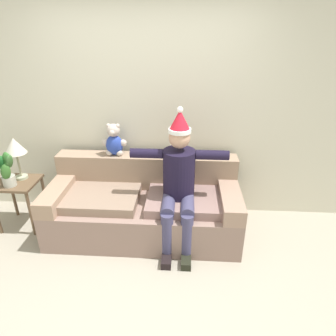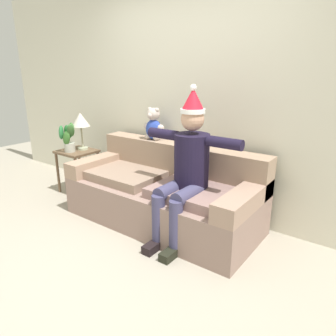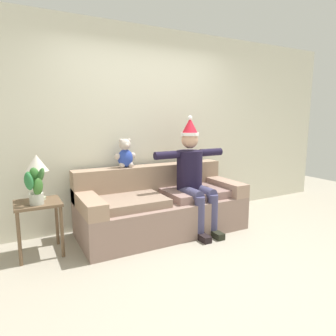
{
  "view_description": "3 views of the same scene",
  "coord_description": "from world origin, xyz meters",
  "px_view_note": "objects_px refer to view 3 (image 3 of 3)",
  "views": [
    {
      "loc": [
        0.46,
        -1.92,
        2.21
      ],
      "look_at": [
        0.28,
        0.93,
        0.86
      ],
      "focal_mm": 32.09,
      "sensor_mm": 36.0,
      "label": 1
    },
    {
      "loc": [
        1.94,
        -1.52,
        1.63
      ],
      "look_at": [
        0.17,
        0.86,
        0.69
      ],
      "focal_mm": 33.31,
      "sensor_mm": 36.0,
      "label": 2
    },
    {
      "loc": [
        -1.7,
        -2.35,
        1.48
      ],
      "look_at": [
        0.07,
        0.94,
        0.84
      ],
      "focal_mm": 31.76,
      "sensor_mm": 36.0,
      "label": 3
    }
  ],
  "objects_px": {
    "side_table": "(38,212)",
    "potted_plant": "(35,186)",
    "teddy_bear": "(125,154)",
    "table_lamp": "(37,165)",
    "person_seated": "(193,173)",
    "couch": "(161,206)"
  },
  "relations": [
    {
      "from": "couch",
      "to": "person_seated",
      "type": "xyz_separation_m",
      "value": [
        0.39,
        -0.17,
        0.43
      ]
    },
    {
      "from": "person_seated",
      "to": "table_lamp",
      "type": "height_order",
      "value": "person_seated"
    },
    {
      "from": "teddy_bear",
      "to": "potted_plant",
      "type": "bearing_deg",
      "value": -161.08
    },
    {
      "from": "couch",
      "to": "table_lamp",
      "type": "relative_size",
      "value": 4.27
    },
    {
      "from": "table_lamp",
      "to": "couch",
      "type": "bearing_deg",
      "value": -3.22
    },
    {
      "from": "person_seated",
      "to": "teddy_bear",
      "type": "xyz_separation_m",
      "value": [
        -0.76,
        0.45,
        0.25
      ]
    },
    {
      "from": "couch",
      "to": "person_seated",
      "type": "bearing_deg",
      "value": -22.9
    },
    {
      "from": "person_seated",
      "to": "side_table",
      "type": "bearing_deg",
      "value": 175.07
    },
    {
      "from": "table_lamp",
      "to": "potted_plant",
      "type": "height_order",
      "value": "table_lamp"
    },
    {
      "from": "side_table",
      "to": "table_lamp",
      "type": "xyz_separation_m",
      "value": [
        0.03,
        0.09,
        0.49
      ]
    },
    {
      "from": "teddy_bear",
      "to": "table_lamp",
      "type": "bearing_deg",
      "value": -169.41
    },
    {
      "from": "side_table",
      "to": "potted_plant",
      "type": "relative_size",
      "value": 1.46
    },
    {
      "from": "couch",
      "to": "potted_plant",
      "type": "height_order",
      "value": "potted_plant"
    },
    {
      "from": "couch",
      "to": "teddy_bear",
      "type": "relative_size",
      "value": 5.58
    },
    {
      "from": "side_table",
      "to": "potted_plant",
      "type": "xyz_separation_m",
      "value": [
        -0.02,
        -0.1,
        0.31
      ]
    },
    {
      "from": "couch",
      "to": "table_lamp",
      "type": "height_order",
      "value": "table_lamp"
    },
    {
      "from": "person_seated",
      "to": "side_table",
      "type": "xyz_separation_m",
      "value": [
        -1.87,
        0.16,
        -0.28
      ]
    },
    {
      "from": "table_lamp",
      "to": "potted_plant",
      "type": "relative_size",
      "value": 1.23
    },
    {
      "from": "person_seated",
      "to": "table_lamp",
      "type": "relative_size",
      "value": 3.03
    },
    {
      "from": "side_table",
      "to": "person_seated",
      "type": "bearing_deg",
      "value": -4.93
    },
    {
      "from": "teddy_bear",
      "to": "table_lamp",
      "type": "relative_size",
      "value": 0.77
    },
    {
      "from": "person_seated",
      "to": "potted_plant",
      "type": "height_order",
      "value": "person_seated"
    }
  ]
}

